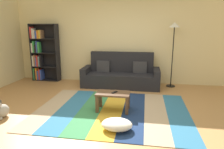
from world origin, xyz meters
TOP-DOWN VIEW (x-y plane):
  - ground_plane at (0.00, 0.00)m, footprint 14.00×14.00m
  - back_wall at (0.00, 2.55)m, footprint 6.80×0.10m
  - rug at (0.14, 0.11)m, footprint 3.19×2.44m
  - couch at (0.09, 2.02)m, footprint 2.26×0.80m
  - bookshelf at (-2.55, 2.31)m, footprint 0.90×0.28m
  - coffee_table at (0.16, 0.12)m, footprint 0.69×0.41m
  - pouf at (0.36, -0.70)m, footprint 0.54×0.42m
  - dog at (-1.94, -0.57)m, footprint 0.22×0.35m
  - standing_lamp at (1.58, 2.21)m, footprint 0.32×0.32m
  - tv_remote at (0.19, 0.12)m, footprint 0.11×0.15m

SIDE VIEW (x-z plane):
  - ground_plane at x=0.00m, z-range 0.00..0.00m
  - rug at x=0.14m, z-range 0.00..0.01m
  - pouf at x=0.36m, z-range 0.01..0.19m
  - dog at x=-1.94m, z-range -0.04..0.36m
  - coffee_table at x=0.16m, z-range 0.12..0.51m
  - couch at x=0.09m, z-range -0.16..0.84m
  - tv_remote at x=0.19m, z-range 0.40..0.42m
  - bookshelf at x=-2.55m, z-range -0.03..1.81m
  - back_wall at x=0.00m, z-range 0.00..2.70m
  - standing_lamp at x=1.58m, z-range 0.62..2.49m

